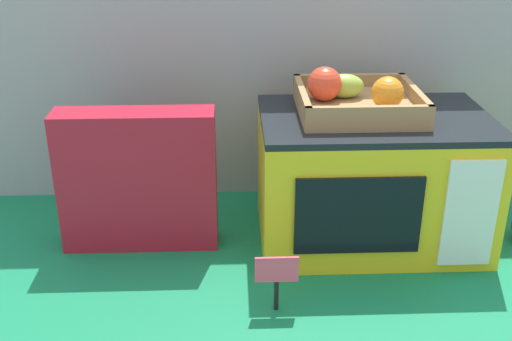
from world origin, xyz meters
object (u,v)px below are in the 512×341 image
at_px(toy_microwave, 371,178).
at_px(cookie_set_box, 138,181).
at_px(price_sign, 277,275).
at_px(food_groups_crate, 355,99).

xyz_separation_m(toy_microwave, cookie_set_box, (-0.44, -0.01, 0.01)).
bearing_deg(price_sign, toy_microwave, 49.74).
height_order(toy_microwave, food_groups_crate, food_groups_crate).
xyz_separation_m(toy_microwave, food_groups_crate, (-0.04, 0.02, 0.15)).
distance_m(toy_microwave, food_groups_crate, 0.16).
distance_m(food_groups_crate, cookie_set_box, 0.43).
height_order(toy_microwave, price_sign, toy_microwave).
xyz_separation_m(food_groups_crate, price_sign, (-0.16, -0.25, -0.21)).
bearing_deg(price_sign, food_groups_crate, 57.66).
relative_size(toy_microwave, food_groups_crate, 1.91).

